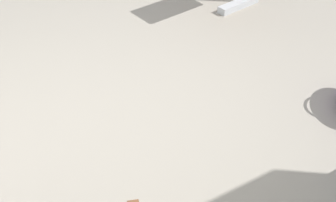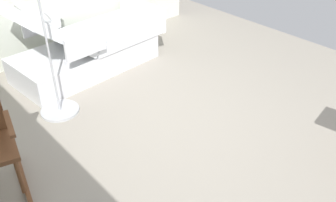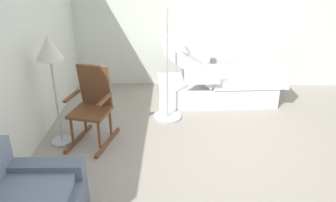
{
  "view_description": "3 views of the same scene",
  "coord_description": "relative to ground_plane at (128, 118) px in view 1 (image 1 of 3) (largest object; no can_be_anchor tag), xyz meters",
  "views": [
    {
      "loc": [
        0.81,
        2.11,
        2.02
      ],
      "look_at": [
        0.04,
        0.74,
        0.72
      ],
      "focal_mm": 40.01,
      "sensor_mm": 36.0,
      "label": 1
    },
    {
      "loc": [
        -2.27,
        2.11,
        2.48
      ],
      "look_at": [
        -0.24,
        0.3,
        0.69
      ],
      "focal_mm": 39.64,
      "sensor_mm": 36.0,
      "label": 2
    },
    {
      "loc": [
        -3.69,
        0.58,
        2.52
      ],
      "look_at": [
        0.11,
        0.66,
        0.78
      ],
      "focal_mm": 37.91,
      "sensor_mm": 36.0,
      "label": 3
    }
  ],
  "objects": [
    {
      "name": "ground_plane",
      "position": [
        0.0,
        0.0,
        0.0
      ],
      "size": [
        6.54,
        6.54,
        0.0
      ],
      "primitive_type": "plane",
      "color": "gray"
    }
  ]
}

